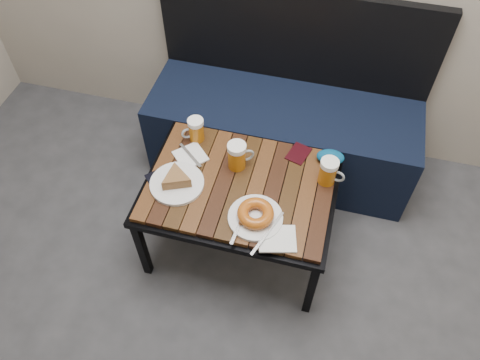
% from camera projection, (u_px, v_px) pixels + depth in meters
% --- Properties ---
extents(room_shell, '(4.00, 4.00, 4.00)m').
position_uv_depth(room_shell, '(291.00, 13.00, 0.59)').
color(room_shell, gray).
rests_on(room_shell, ground).
extents(bench, '(1.40, 0.50, 0.95)m').
position_uv_depth(bench, '(283.00, 126.00, 2.53)').
color(bench, black).
rests_on(bench, ground).
extents(cafe_table, '(0.84, 0.62, 0.47)m').
position_uv_depth(cafe_table, '(240.00, 190.00, 2.07)').
color(cafe_table, black).
rests_on(cafe_table, ground).
extents(beer_mug_left, '(0.11, 0.10, 0.12)m').
position_uv_depth(beer_mug_left, '(196.00, 130.00, 2.16)').
color(beer_mug_left, '#AD5F0E').
rests_on(beer_mug_left, cafe_table).
extents(beer_mug_centre, '(0.13, 0.11, 0.13)m').
position_uv_depth(beer_mug_centre, '(237.00, 156.00, 2.05)').
color(beer_mug_centre, '#AD5F0E').
rests_on(beer_mug_centre, cafe_table).
extents(beer_mug_right, '(0.12, 0.09, 0.13)m').
position_uv_depth(beer_mug_right, '(329.00, 172.00, 2.00)').
color(beer_mug_right, '#AD5F0E').
rests_on(beer_mug_right, cafe_table).
extents(plate_pie, '(0.24, 0.24, 0.07)m').
position_uv_depth(plate_pie, '(177.00, 181.00, 2.01)').
color(plate_pie, white).
rests_on(plate_pie, cafe_table).
extents(plate_bagel, '(0.23, 0.29, 0.06)m').
position_uv_depth(plate_bagel, '(255.00, 215.00, 1.90)').
color(plate_bagel, white).
rests_on(plate_bagel, cafe_table).
extents(napkin_left, '(0.18, 0.18, 0.01)m').
position_uv_depth(napkin_left, '(190.00, 156.00, 2.13)').
color(napkin_left, white).
rests_on(napkin_left, cafe_table).
extents(napkin_right, '(0.17, 0.16, 0.01)m').
position_uv_depth(napkin_right, '(277.00, 239.00, 1.86)').
color(napkin_right, white).
rests_on(napkin_right, cafe_table).
extents(passport_navy, '(0.16, 0.16, 0.01)m').
position_uv_depth(passport_navy, '(162.00, 177.00, 2.06)').
color(passport_navy, black).
rests_on(passport_navy, cafe_table).
extents(passport_burgundy, '(0.12, 0.14, 0.01)m').
position_uv_depth(passport_burgundy, '(299.00, 154.00, 2.14)').
color(passport_burgundy, black).
rests_on(passport_burgundy, cafe_table).
extents(knit_pouch, '(0.13, 0.09, 0.05)m').
position_uv_depth(knit_pouch, '(330.00, 157.00, 2.10)').
color(knit_pouch, navy).
rests_on(knit_pouch, cafe_table).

